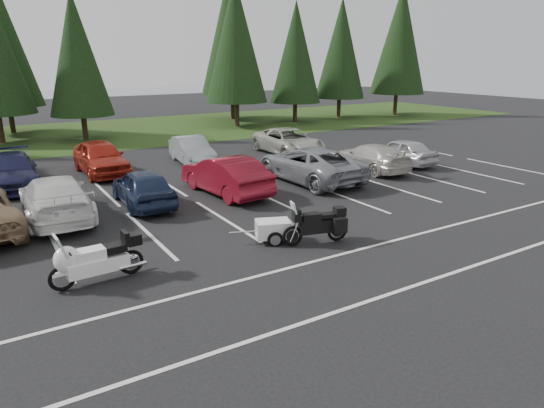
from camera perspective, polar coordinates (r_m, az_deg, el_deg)
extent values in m
plane|color=black|center=(15.81, -5.54, -3.19)|extent=(120.00, 120.00, 0.00)
cube|color=#1D3511|center=(38.33, -21.73, 7.57)|extent=(80.00, 16.00, 0.01)
cube|color=slate|center=(69.40, -23.23, 11.05)|extent=(70.00, 50.00, 0.02)
cube|color=silver|center=(17.54, -8.42, -1.25)|extent=(32.00, 16.00, 0.01)
cylinder|color=#332316|center=(36.56, -29.40, 8.29)|extent=(0.36, 0.36, 2.62)
cylinder|color=#332316|center=(35.84, -21.22, 8.88)|extent=(0.36, 0.36, 2.26)
cone|color=black|center=(35.59, -22.01, 16.07)|extent=(4.14, 4.14, 7.99)
cylinder|color=#332316|center=(40.21, -4.14, 11.01)|extent=(0.36, 0.36, 2.69)
cone|color=black|center=(40.02, -4.31, 18.69)|extent=(4.93, 4.93, 9.52)
cylinder|color=#332316|center=(42.78, 2.73, 11.15)|extent=(0.36, 0.36, 2.33)
cone|color=black|center=(42.57, 2.82, 17.39)|extent=(4.27, 4.27, 8.24)
cylinder|color=#332316|center=(46.69, 7.88, 11.58)|extent=(0.36, 0.36, 2.47)
cone|color=black|center=(46.51, 8.13, 17.65)|extent=(4.53, 4.53, 8.76)
cylinder|color=#332316|center=(49.75, 14.34, 11.74)|extent=(0.36, 0.36, 2.83)
cone|color=black|center=(49.62, 14.83, 18.26)|extent=(5.19, 5.19, 10.03)
cylinder|color=#332316|center=(41.17, -28.37, 9.23)|extent=(0.36, 0.36, 2.71)
cylinder|color=#332316|center=(45.26, -4.66, 11.85)|extent=(0.36, 0.36, 3.00)
cone|color=black|center=(45.14, -4.85, 19.46)|extent=(5.50, 5.50, 10.62)
imported|color=white|center=(18.32, -24.13, 0.68)|extent=(2.29, 5.29, 1.52)
imported|color=#192440|center=(18.93, -14.93, 1.95)|extent=(1.86, 4.25, 1.43)
imported|color=maroon|center=(19.94, -5.51, 3.41)|extent=(2.12, 4.93, 1.58)
imported|color=gray|center=(22.02, 4.47, 4.72)|extent=(2.78, 5.75, 1.58)
imported|color=#B4AEA5|center=(24.59, 11.47, 5.42)|extent=(2.00, 4.65, 1.33)
imported|color=#B3B3B8|center=(26.49, 14.97, 6.01)|extent=(1.64, 3.99, 1.36)
imported|color=#191A3F|center=(23.70, -28.32, 3.43)|extent=(2.26, 5.04, 1.44)
imported|color=#A02014|center=(24.75, -19.52, 5.18)|extent=(2.01, 4.77, 1.61)
imported|color=gray|center=(26.10, -9.41, 6.25)|extent=(1.91, 4.36, 1.39)
imported|color=#AAA89C|center=(28.30, 1.99, 7.35)|extent=(2.63, 5.38, 1.47)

